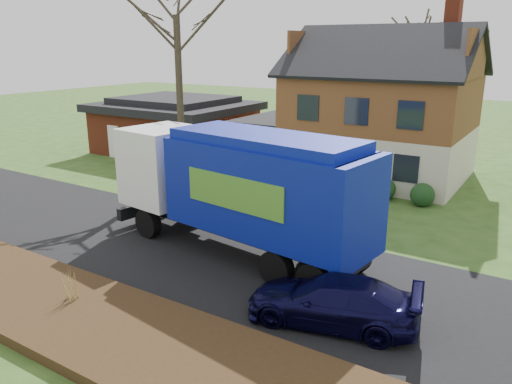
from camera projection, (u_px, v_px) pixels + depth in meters
The scene contains 10 objects.
ground at pixel (192, 250), 17.90m from camera, with size 120.00×120.00×0.00m, color #2A4A18.
road at pixel (192, 250), 17.90m from camera, with size 80.00×7.00×0.02m, color black.
mulch_verge at pixel (67, 311), 13.56m from camera, with size 80.00×3.50×0.30m, color black.
main_house at pixel (372, 103), 27.26m from camera, with size 12.95×8.95×9.26m.
ranch_house at pixel (175, 125), 34.06m from camera, with size 9.80×8.20×3.70m.
garbage_truck at pixel (241, 184), 16.99m from camera, with size 10.47×4.03×4.37m.
silver_sedan at pixel (179, 183), 24.03m from camera, with size 1.42×4.07×1.34m, color #A3A7AB.
navy_wagon at pixel (332, 301), 13.06m from camera, with size 1.83×4.50×1.31m, color black.
tree_back at pixel (423, 14), 31.71m from camera, with size 3.39×3.39×10.74m.
grass_clump_mid at pixel (70, 284), 13.85m from camera, with size 0.31×0.25×0.86m.
Camera 1 is at (10.80, -12.76, 7.12)m, focal length 35.00 mm.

